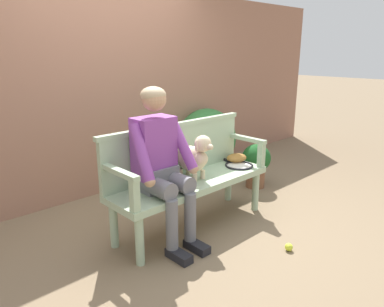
{
  "coord_description": "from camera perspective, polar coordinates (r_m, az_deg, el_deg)",
  "views": [
    {
      "loc": [
        -2.16,
        -2.28,
        1.62
      ],
      "look_at": [
        0.0,
        0.0,
        0.72
      ],
      "focal_mm": 33.9,
      "sensor_mm": 36.0,
      "label": 1
    }
  ],
  "objects": [
    {
      "name": "person_seated",
      "position": [
        3.02,
        -4.99,
        -1.05
      ],
      "size": [
        0.56,
        0.65,
        1.34
      ],
      "color": "black",
      "rests_on": "ground"
    },
    {
      "name": "baseball_glove",
      "position": [
        3.88,
        7.03,
        -0.68
      ],
      "size": [
        0.26,
        0.23,
        0.09
      ],
      "primitive_type": "ellipsoid",
      "rotation": [
        0.0,
        0.0,
        -0.32
      ],
      "color": "#9E6B2D",
      "rests_on": "garden_bench"
    },
    {
      "name": "bench_armrest_left_end",
      "position": [
        2.76,
        -10.5,
        -4.4
      ],
      "size": [
        0.06,
        0.49,
        0.28
      ],
      "color": "#9EB793",
      "rests_on": "garden_bench"
    },
    {
      "name": "bench_backrest",
      "position": [
        3.42,
        -2.49,
        0.79
      ],
      "size": [
        1.67,
        0.06,
        0.5
      ],
      "color": "#9EB793",
      "rests_on": "garden_bench"
    },
    {
      "name": "ground_plane",
      "position": [
        3.53,
        -0.0,
        -11.33
      ],
      "size": [
        40.0,
        40.0,
        0.0
      ],
      "primitive_type": "plane",
      "color": "#7A664C"
    },
    {
      "name": "tennis_ball",
      "position": [
        3.23,
        14.98,
        -14.04
      ],
      "size": [
        0.07,
        0.07,
        0.07
      ],
      "primitive_type": "sphere",
      "color": "#CCDB33",
      "rests_on": "ground"
    },
    {
      "name": "hedge_bush_mid_left",
      "position": [
        5.05,
        2.32,
        2.29
      ],
      "size": [
        0.87,
        0.77,
        0.85
      ],
      "primitive_type": "ellipsoid",
      "color": "#337538",
      "rests_on": "ground"
    },
    {
      "name": "brick_garden_fence",
      "position": [
        4.37,
        -13.8,
        9.51
      ],
      "size": [
        8.0,
        0.3,
        2.32
      ],
      "primitive_type": "cube",
      "color": "#936651",
      "rests_on": "ground"
    },
    {
      "name": "hedge_bush_far_right",
      "position": [
        4.71,
        -2.38,
        0.06
      ],
      "size": [
        0.85,
        0.84,
        0.65
      ],
      "primitive_type": "ellipsoid",
      "color": "#194C1E",
      "rests_on": "ground"
    },
    {
      "name": "bench_armrest_right_end",
      "position": [
        3.78,
        9.46,
        1.25
      ],
      "size": [
        0.06,
        0.49,
        0.28
      ],
      "color": "#9EB793",
      "rests_on": "garden_bench"
    },
    {
      "name": "dog_on_bench",
      "position": [
        3.3,
        0.39,
        -0.48
      ],
      "size": [
        0.22,
        0.43,
        0.43
      ],
      "color": "beige",
      "rests_on": "garden_bench"
    },
    {
      "name": "potted_plant",
      "position": [
        4.45,
        10.06,
        -1.41
      ],
      "size": [
        0.34,
        0.34,
        0.54
      ],
      "color": "brown",
      "rests_on": "ground"
    },
    {
      "name": "tennis_racket",
      "position": [
        3.77,
        7.14,
        -1.75
      ],
      "size": [
        0.33,
        0.58,
        0.03
      ],
      "color": "black",
      "rests_on": "garden_bench"
    },
    {
      "name": "garden_bench",
      "position": [
        3.36,
        -0.0,
        -5.15
      ],
      "size": [
        1.63,
        0.49,
        0.47
      ],
      "color": "#9EB793",
      "rests_on": "ground"
    }
  ]
}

